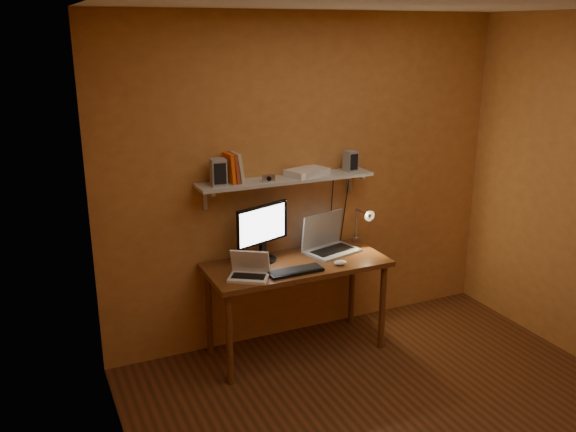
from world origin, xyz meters
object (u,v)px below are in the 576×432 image
wall_shelf (286,180)px  mouse (340,263)px  monitor (263,230)px  laptop (328,241)px  keyboard (295,271)px  speaker_left (219,172)px  desk (297,273)px  router (307,172)px  speaker_right (350,161)px  netbook (249,270)px  desk_lamp (363,221)px  shelf_camera (269,178)px

wall_shelf → mouse: 0.75m
monitor → laptop: size_ratio=1.01×
keyboard → speaker_left: 0.92m
desk → router: bearing=48.0°
speaker_right → router: (-0.38, 0.01, -0.06)m
netbook → router: 0.92m
wall_shelf → speaker_left: size_ratio=7.15×
desk → netbook: 0.48m
speaker_right → mouse: bearing=-135.6°
mouse → keyboard: bearing=-172.7°
speaker_left → router: size_ratio=0.63×
speaker_right → speaker_left: bearing=171.9°
desk → speaker_left: bearing=161.6°
desk_lamp → shelf_camera: shelf_camera is taller
desk_lamp → router: size_ratio=1.21×
desk → keyboard: bearing=-118.0°
speaker_right → keyboard: bearing=-159.1°
speaker_left → shelf_camera: size_ratio=1.99×
speaker_left → shelf_camera: 0.38m
laptop → keyboard: (-0.43, -0.32, -0.07)m
mouse → speaker_right: (0.28, 0.38, 0.69)m
monitor → router: 0.57m
keyboard → desk_lamp: (0.76, 0.31, 0.20)m
speaker_right → router: bearing=170.2°
speaker_left → router: (0.72, 0.02, -0.07)m
netbook → router: (0.62, 0.33, 0.59)m
keyboard → desk_lamp: desk_lamp is taller
monitor → desk_lamp: size_ratio=1.26×
mouse → speaker_right: size_ratio=0.63×
monitor → shelf_camera: bearing=-46.2°
laptop → mouse: size_ratio=4.58×
keyboard → speaker_left: (-0.45, 0.36, 0.71)m
shelf_camera → monitor: bearing=153.6°
speaker_left → netbook: bearing=-64.6°
keyboard → router: (0.28, 0.38, 0.64)m
wall_shelf → desk_lamp: 0.77m
keyboard → router: size_ratio=1.34×
mouse → desk_lamp: size_ratio=0.27×
keyboard → speaker_right: speaker_right is taller
keyboard → shelf_camera: (-0.08, 0.31, 0.64)m
netbook → speaker_right: (1.00, 0.32, 0.65)m
speaker_left → wall_shelf: bearing=7.5°
netbook → mouse: (0.71, -0.06, -0.04)m
netbook → keyboard: 0.35m
monitor → router: bearing=-12.6°
laptop → desk_lamp: bearing=-16.7°
desk_lamp → speaker_right: (-0.10, 0.07, 0.50)m
wall_shelf → monitor: wall_shelf is taller
mouse → speaker_left: size_ratio=0.52×
desk_lamp → speaker_left: bearing=177.4°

